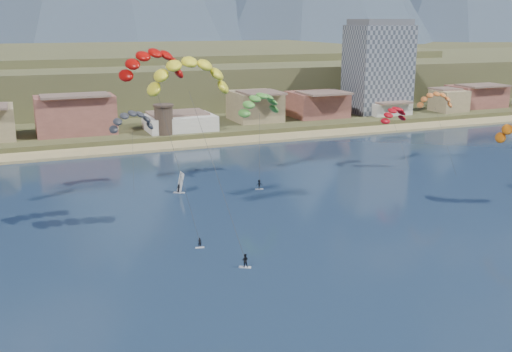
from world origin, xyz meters
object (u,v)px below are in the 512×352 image
(watchtower, at_px, (164,119))
(kitesurfer_yellow, at_px, (189,70))
(apartment_tower, at_px, (378,67))
(windsurfer, at_px, (180,186))
(kitesurfer_red, at_px, (152,59))
(kitesurfer_green, at_px, (260,101))

(watchtower, distance_m, kitesurfer_yellow, 79.98)
(apartment_tower, distance_m, kitesurfer_yellow, 130.43)
(watchtower, bearing_deg, windsurfer, -100.50)
(apartment_tower, height_order, windsurfer, apartment_tower)
(apartment_tower, xyz_separation_m, kitesurfer_red, (-98.31, -85.63, 9.87))
(windsurfer, bearing_deg, watchtower, 79.50)
(kitesurfer_red, xyz_separation_m, kitesurfer_yellow, (4.51, -4.62, -1.51))
(kitesurfer_red, bearing_deg, watchtower, 75.66)
(windsurfer, bearing_deg, apartment_tower, 36.78)
(kitesurfer_red, relative_size, kitesurfer_yellow, 0.99)
(apartment_tower, height_order, kitesurfer_green, apartment_tower)
(watchtower, height_order, kitesurfer_yellow, kitesurfer_yellow)
(kitesurfer_red, distance_m, kitesurfer_green, 39.88)
(watchtower, distance_m, kitesurfer_green, 48.46)
(apartment_tower, xyz_separation_m, kitesurfer_green, (-69.64, -60.22, -1.22))
(watchtower, distance_m, windsurfer, 54.30)
(kitesurfer_yellow, height_order, kitesurfer_green, kitesurfer_yellow)
(watchtower, distance_m, kitesurfer_red, 76.94)
(watchtower, bearing_deg, apartment_tower, 9.93)
(watchtower, xyz_separation_m, kitesurfer_red, (-18.31, -71.63, 21.32))
(apartment_tower, bearing_deg, watchtower, -170.07)
(kitesurfer_green, bearing_deg, apartment_tower, 40.85)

